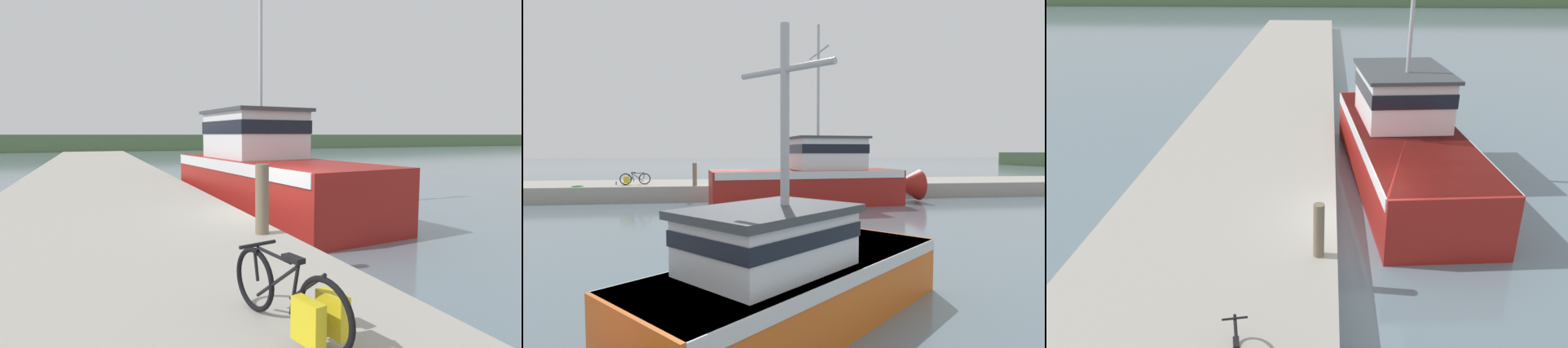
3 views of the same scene
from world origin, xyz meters
TOP-DOWN VIEW (x-y plane):
  - ground_plane at (0.00, 0.00)m, footprint 320.00×320.00m
  - dock_pier at (-3.72, 0.00)m, footprint 6.15×80.00m
  - fishing_boat_main at (1.68, 4.69)m, footprint 4.32×11.94m
  - boat_orange_near at (16.70, 0.84)m, footprint 5.78×6.41m
  - bicycle_touring at (-2.32, -5.61)m, footprint 0.64×1.72m
  - mooring_post at (-1.09, -1.87)m, footprint 0.25×0.25m
  - hose_coil at (-1.34, -8.37)m, footprint 0.63×0.63m
  - water_bottle_on_curb at (-2.42, -6.56)m, footprint 0.07×0.07m

SIDE VIEW (x-z plane):
  - ground_plane at x=0.00m, z-range 0.00..0.00m
  - dock_pier at x=-3.72m, z-range 0.00..0.85m
  - boat_orange_near at x=16.70m, z-range -1.57..3.19m
  - hose_coil at x=-1.34m, z-range 0.85..0.90m
  - water_bottle_on_curb at x=-2.42m, z-range 0.85..1.05m
  - bicycle_touring at x=-2.32m, z-range 0.82..1.57m
  - fishing_boat_main at x=1.68m, z-range -3.33..6.18m
  - mooring_post at x=-1.09m, z-range 0.85..2.17m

